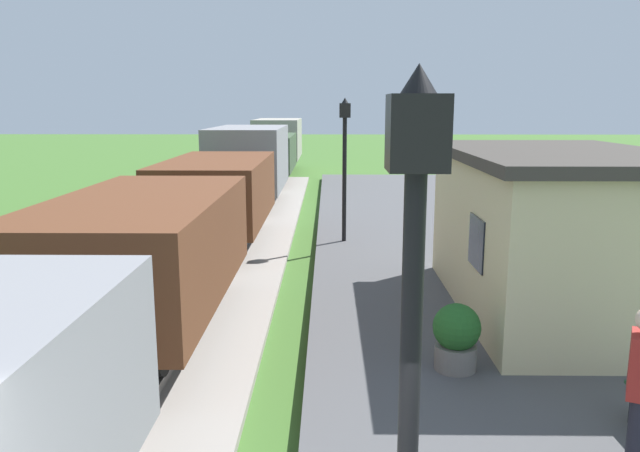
{
  "coord_description": "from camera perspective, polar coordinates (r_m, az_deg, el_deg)",
  "views": [
    {
      "loc": [
        0.5,
        -1.61,
        3.76
      ],
      "look_at": [
        0.35,
        9.75,
        1.52
      ],
      "focal_mm": 34.52,
      "sensor_mm": 36.0,
      "label": 1
    }
  ],
  "objects": [
    {
      "name": "freight_train",
      "position": [
        20.44,
        -7.42,
        4.71
      ],
      "size": [
        2.5,
        39.2,
        2.72
      ],
      "color": "gray",
      "rests_on": "rail_near"
    },
    {
      "name": "station_hut",
      "position": [
        11.28,
        20.98,
        -0.38
      ],
      "size": [
        3.5,
        5.8,
        2.78
      ],
      "color": "beige",
      "rests_on": "platform_slab"
    },
    {
      "name": "bench_down_platform",
      "position": [
        15.28,
        14.53,
        -0.7
      ],
      "size": [
        0.42,
        1.5,
        0.91
      ],
      "color": "#1E4C2D",
      "rests_on": "platform_slab"
    },
    {
      "name": "potted_planter",
      "position": [
        8.56,
        12.53,
        -9.91
      ],
      "size": [
        0.64,
        0.64,
        0.92
      ],
      "color": "slate",
      "rests_on": "platform_slab"
    },
    {
      "name": "lamp_post_near",
      "position": [
        3.11,
        8.54,
        -6.88
      ],
      "size": [
        0.28,
        0.28,
        3.7
      ],
      "color": "black",
      "rests_on": "platform_slab"
    },
    {
      "name": "lamp_post_far",
      "position": [
        15.86,
        2.3,
        7.66
      ],
      "size": [
        0.28,
        0.28,
        3.7
      ],
      "color": "black",
      "rests_on": "platform_slab"
    }
  ]
}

